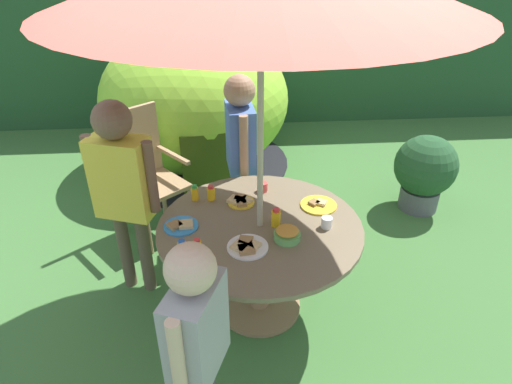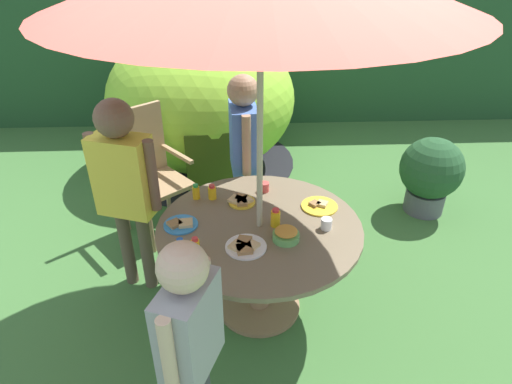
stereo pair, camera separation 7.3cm
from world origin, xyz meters
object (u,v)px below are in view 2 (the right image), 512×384
Objects in this scene: child_in_yellow_shirt at (124,176)px; juice_bottle_mid_left at (275,218)px; plate_far_left at (245,246)px; potted_plant at (431,173)px; juice_bottle_center_front at (212,192)px; dome_tent at (202,99)px; cup_near at (264,187)px; wooden_chair at (148,167)px; garden_table at (259,246)px; juice_bottle_near_left at (181,248)px; cup_far at (326,224)px; child_in_grey_shirt at (189,329)px; plate_far_right at (319,206)px; juice_bottle_front_edge at (195,247)px; plate_mid_right at (241,201)px; snack_bowl at (286,235)px; plate_center_back at (181,224)px; juice_bottle_near_right at (196,192)px; child_in_blue_shirt at (244,139)px.

juice_bottle_mid_left is at bearing 1.20° from child_in_yellow_shirt.
child_in_yellow_shirt is at bearing 146.35° from plate_far_left.
juice_bottle_mid_left is (0.97, -0.30, -0.16)m from child_in_yellow_shirt.
juice_bottle_center_front is (-1.92, -0.84, 0.35)m from potted_plant.
cup_near is (0.55, -1.87, -0.00)m from dome_tent.
garden_table is at bearing -90.00° from wooden_chair.
plate_far_left is 2.19× the size of juice_bottle_near_left.
child_in_yellow_shirt is at bearing -172.14° from cup_near.
garden_table is 18.18× the size of cup_far.
cup_near is at bearing 95.53° from juice_bottle_mid_left.
dome_tent is 1.86× the size of child_in_grey_shirt.
plate_far_right is (-1.20, -0.98, 0.31)m from potted_plant.
wooden_chair is at bearing 110.74° from juice_bottle_front_edge.
plate_mid_right is 0.21m from juice_bottle_center_front.
wooden_chair is 9.78× the size of juice_bottle_near_left.
wooden_chair is 1.54m from plate_far_right.
juice_bottle_center_front is at bearing 19.06° from child_in_grey_shirt.
child_in_yellow_shirt is at bearing -129.66° from wooden_chair.
child_in_yellow_shirt reaches higher than child_in_grey_shirt.
child_in_grey_shirt is 1.01m from juice_bottle_mid_left.
juice_bottle_center_front is at bearing 132.58° from garden_table.
plate_center_back is at bearing 164.76° from snack_bowl.
cup_far is (0.87, 0.22, -0.02)m from juice_bottle_near_left.
child_in_yellow_shirt is at bearing -173.56° from juice_bottle_near_right.
garden_table is 12.32× the size of juice_bottle_center_front.
snack_bowl is 0.67m from juice_bottle_center_front.
plate_far_left is at bearing -91.49° from dome_tent.
juice_bottle_mid_left is 1.07× the size of juice_bottle_front_edge.
cup_near is (0.15, 0.64, 0.02)m from plate_far_left.
child_in_grey_shirt is at bearing -87.95° from juice_bottle_front_edge.
dome_tent reaches higher than juice_bottle_near_left.
juice_bottle_near_left is (-0.11, 0.64, -0.05)m from child_in_grey_shirt.
plate_far_left is 0.65m from juice_bottle_near_right.
dome_tent is 10.92× the size of plate_center_back.
plate_mid_right is (-0.26, 0.42, -0.02)m from snack_bowl.
cup_near is 0.93× the size of cup_far.
juice_bottle_near_right is at bearing 138.67° from snack_bowl.
potted_plant is 1.78m from child_in_blue_shirt.
child_in_blue_shirt is 0.63m from juice_bottle_center_front.
juice_bottle_center_front is at bearing -26.58° from child_in_blue_shirt.
plate_center_back is 0.46m from plate_mid_right.
juice_bottle_front_edge is (0.08, -0.00, 0.00)m from juice_bottle_near_left.
plate_far_left is (-0.24, -0.07, -0.02)m from snack_bowl.
plate_mid_right is 2.69× the size of cup_far.
dome_tent is 1.96m from juice_bottle_center_front.
child_in_grey_shirt is 12.04× the size of juice_bottle_center_front.
garden_table is 6.76× the size of plate_mid_right.
child_in_grey_shirt reaches higher than plate_center_back.
child_in_yellow_shirt is at bearing 126.13° from juice_bottle_near_left.
cup_far is at bearing 3.29° from child_in_yellow_shirt.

